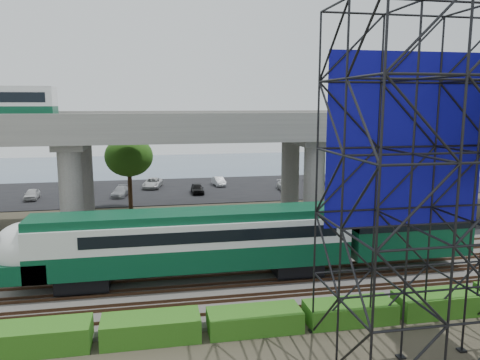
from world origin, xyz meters
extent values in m
plane|color=#474233|center=(0.00, 0.00, 0.00)|extent=(140.00, 140.00, 0.00)
cube|color=slate|center=(0.00, 2.00, 0.10)|extent=(90.00, 12.00, 0.20)
cube|color=black|center=(0.00, 10.50, 0.04)|extent=(90.00, 5.00, 0.08)
cube|color=black|center=(0.00, 34.00, 0.04)|extent=(90.00, 18.00, 0.08)
cube|color=#42556C|center=(0.00, 56.00, 0.01)|extent=(140.00, 40.00, 0.03)
cube|color=#472D1E|center=(0.00, -2.72, 0.28)|extent=(90.00, 0.08, 0.16)
cube|color=#472D1E|center=(0.00, -1.28, 0.28)|extent=(90.00, 0.08, 0.16)
cube|color=#472D1E|center=(0.00, -0.72, 0.28)|extent=(90.00, 0.08, 0.16)
cube|color=#472D1E|center=(0.00, 0.72, 0.28)|extent=(90.00, 0.08, 0.16)
cube|color=#472D1E|center=(0.00, 1.28, 0.28)|extent=(90.00, 0.08, 0.16)
cube|color=#472D1E|center=(0.00, 2.72, 0.28)|extent=(90.00, 0.08, 0.16)
cube|color=#472D1E|center=(0.00, 3.28, 0.28)|extent=(90.00, 0.08, 0.16)
cube|color=#472D1E|center=(0.00, 4.72, 0.28)|extent=(90.00, 0.08, 0.16)
cube|color=#472D1E|center=(0.00, 5.28, 0.28)|extent=(90.00, 0.08, 0.16)
cube|color=#472D1E|center=(0.00, 6.72, 0.28)|extent=(90.00, 0.08, 0.16)
cube|color=black|center=(-7.85, 2.00, 0.81)|extent=(3.00, 2.20, 0.90)
cube|color=black|center=(5.15, 2.00, 0.81)|extent=(3.00, 2.20, 0.90)
cube|color=#094127|center=(-1.35, 2.00, 1.96)|extent=(19.00, 3.00, 1.40)
cube|color=silver|center=(-1.35, 2.00, 3.41)|extent=(19.00, 3.00, 1.50)
cube|color=#094127|center=(-1.35, 2.00, 4.41)|extent=(19.00, 2.60, 0.50)
cube|color=black|center=(-0.35, 2.00, 3.46)|extent=(15.00, 3.06, 0.70)
ellipsoid|color=silver|center=(-10.85, 2.00, 2.86)|extent=(3.60, 3.00, 3.20)
cube|color=#094127|center=(-10.85, 2.00, 1.81)|extent=(2.60, 3.00, 1.10)
cube|color=black|center=(-11.95, 2.00, 3.36)|extent=(0.48, 2.00, 1.09)
cube|color=#094127|center=(12.65, 2.00, 2.96)|extent=(8.00, 3.00, 3.40)
cube|color=#9E9B93|center=(0.00, 16.00, 8.60)|extent=(80.00, 12.00, 1.20)
cube|color=#9E9B93|center=(0.00, 10.25, 9.75)|extent=(80.00, 0.50, 1.10)
cube|color=#9E9B93|center=(0.00, 21.75, 9.75)|extent=(80.00, 0.50, 1.10)
cylinder|color=#9E9B93|center=(-10.00, 12.50, 4.00)|extent=(1.80, 1.80, 8.00)
cylinder|color=#9E9B93|center=(-10.00, 19.50, 4.00)|extent=(1.80, 1.80, 8.00)
cube|color=#9E9B93|center=(-10.00, 16.00, 7.70)|extent=(2.40, 9.00, 0.60)
cylinder|color=#9E9B93|center=(10.00, 12.50, 4.00)|extent=(1.80, 1.80, 8.00)
cylinder|color=#9E9B93|center=(10.00, 19.50, 4.00)|extent=(1.80, 1.80, 8.00)
cube|color=#9E9B93|center=(10.00, 16.00, 7.70)|extent=(2.40, 9.00, 0.60)
cylinder|color=#9E9B93|center=(28.00, 19.50, 4.00)|extent=(1.80, 1.80, 8.00)
cube|color=#9E9B93|center=(28.00, 16.00, 7.70)|extent=(2.40, 9.00, 0.60)
cube|color=#0E0C8C|center=(8.26, -4.95, 9.30)|extent=(8.10, 0.08, 8.25)
cube|color=black|center=(8.26, -8.00, 0.04)|extent=(9.36, 6.36, 0.08)
cube|color=#2B5B14|center=(-9.00, -4.30, 0.60)|extent=(4.60, 1.80, 1.20)
cube|color=#2B5B14|center=(-4.00, -4.30, 0.58)|extent=(4.60, 1.80, 1.15)
cube|color=#2B5B14|center=(1.00, -4.30, 0.52)|extent=(4.60, 1.80, 1.03)
cube|color=#2B5B14|center=(6.00, -4.30, 0.51)|extent=(4.60, 1.80, 1.01)
cube|color=#2B5B14|center=(11.00, -4.30, 0.56)|extent=(4.60, 1.80, 1.12)
cylinder|color=#382314|center=(14.00, 12.50, 2.40)|extent=(0.44, 0.44, 4.80)
ellipsoid|color=#2B5B14|center=(14.00, 12.50, 5.60)|extent=(4.94, 4.94, 4.18)
cylinder|color=#382314|center=(-6.00, 24.00, 2.40)|extent=(0.44, 0.44, 4.80)
ellipsoid|color=#2B5B14|center=(-6.00, 24.00, 5.60)|extent=(4.94, 4.94, 4.18)
imported|color=#BDBDBD|center=(-17.35, 31.00, 0.68)|extent=(1.59, 3.58, 1.20)
imported|color=#A9AEB1|center=(-12.03, 36.00, 0.65)|extent=(1.29, 3.49, 1.14)
imported|color=gray|center=(-7.44, 31.00, 0.65)|extent=(2.24, 4.14, 1.14)
imported|color=silver|center=(-3.64, 36.00, 0.71)|extent=(2.89, 4.82, 1.25)
imported|color=black|center=(1.71, 31.00, 0.69)|extent=(1.46, 3.59, 1.22)
imported|color=#A9ACB1|center=(5.11, 36.00, 0.65)|extent=(1.62, 3.60, 1.15)
imported|color=silver|center=(12.95, 31.00, 0.66)|extent=(1.76, 4.04, 1.16)
imported|color=#B2B4BA|center=(18.71, 36.00, 0.71)|extent=(2.34, 4.67, 1.27)
camera|label=1|loc=(-3.76, -25.32, 11.07)|focal=35.00mm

